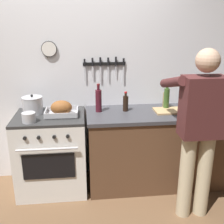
{
  "coord_description": "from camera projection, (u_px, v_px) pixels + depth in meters",
  "views": [
    {
      "loc": [
        0.16,
        -1.84,
        1.86
      ],
      "look_at": [
        0.45,
        0.85,
        0.96
      ],
      "focal_mm": 43.21,
      "sensor_mm": 36.0,
      "label": 1
    }
  ],
  "objects": [
    {
      "name": "stove",
      "position": [
        52.0,
        153.0,
        3.07
      ],
      "size": [
        0.76,
        0.67,
        0.9
      ],
      "color": "white",
      "rests_on": "ground"
    },
    {
      "name": "wall_back",
      "position": [
        69.0,
        73.0,
        3.17
      ],
      "size": [
        6.0,
        0.13,
        2.6
      ],
      "color": "silver",
      "rests_on": "ground"
    },
    {
      "name": "bottle_vinegar",
      "position": [
        165.0,
        99.0,
        3.21
      ],
      "size": [
        0.06,
        0.06,
        0.23
      ],
      "color": "#997F4C",
      "rests_on": "counter_block"
    },
    {
      "name": "cutting_board",
      "position": [
        170.0,
        111.0,
        3.05
      ],
      "size": [
        0.36,
        0.24,
        0.02
      ],
      "primitive_type": "cube",
      "color": "tan",
      "rests_on": "counter_block"
    },
    {
      "name": "bottle_wine_red",
      "position": [
        99.0,
        100.0,
        3.02
      ],
      "size": [
        0.07,
        0.07,
        0.32
      ],
      "color": "#47141E",
      "rests_on": "counter_block"
    },
    {
      "name": "bottle_soy_sauce",
      "position": [
        126.0,
        103.0,
        3.05
      ],
      "size": [
        0.06,
        0.06,
        0.23
      ],
      "color": "black",
      "rests_on": "counter_block"
    },
    {
      "name": "counter_block",
      "position": [
        173.0,
        147.0,
        3.22
      ],
      "size": [
        2.03,
        0.65,
        0.9
      ],
      "color": "brown",
      "rests_on": "ground"
    },
    {
      "name": "roasting_pan",
      "position": [
        61.0,
        109.0,
        2.91
      ],
      "size": [
        0.35,
        0.26,
        0.17
      ],
      "color": "#B7B7BC",
      "rests_on": "stove"
    },
    {
      "name": "stock_pot",
      "position": [
        33.0,
        105.0,
        2.97
      ],
      "size": [
        0.22,
        0.22,
        0.21
      ],
      "color": "#B7B7BC",
      "rests_on": "stove"
    },
    {
      "name": "bottle_olive_oil",
      "position": [
        166.0,
        98.0,
        3.1
      ],
      "size": [
        0.06,
        0.06,
        0.31
      ],
      "color": "#385623",
      "rests_on": "counter_block"
    },
    {
      "name": "person_cook",
      "position": [
        199.0,
        126.0,
        2.49
      ],
      "size": [
        0.51,
        0.63,
        1.66
      ],
      "rotation": [
        0.0,
        0.0,
        1.76
      ],
      "color": "#C6B793",
      "rests_on": "ground"
    },
    {
      "name": "saucepan",
      "position": [
        29.0,
        117.0,
        2.72
      ],
      "size": [
        0.14,
        0.14,
        0.1
      ],
      "color": "#B7B7BC",
      "rests_on": "stove"
    }
  ]
}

